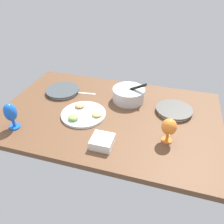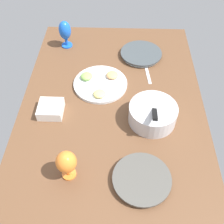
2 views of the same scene
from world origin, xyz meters
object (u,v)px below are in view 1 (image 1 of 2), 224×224
Objects in this scene: dinner_plate_left at (63,91)px; mixing_bowl at (129,94)px; square_bowl_white at (102,141)px; hurricane_glass_blue at (11,113)px; hurricane_glass_orange at (169,128)px; fruit_platter at (83,114)px; dinner_plate_right at (174,110)px.

mixing_bowl is (56.19, 3.80, 4.05)cm from dinner_plate_left.
mixing_bowl is at bearing 86.27° from square_bowl_white.
hurricane_glass_blue reaches higher than hurricane_glass_orange.
hurricane_glass_orange is (33.91, -40.08, 5.07)cm from mixing_bowl.
fruit_platter is (-26.66, -29.56, -4.19)cm from mixing_bowl.
dinner_plate_right is 1.41× the size of hurricane_glass_blue.
square_bowl_white is at bearing 0.30° from hurricane_glass_blue.
mixing_bowl is 40.03cm from fruit_platter.
hurricane_glass_orange is at bearing 8.75° from hurricane_glass_blue.
mixing_bowl is at bearing 47.96° from fruit_platter.
dinner_plate_right is 66.79cm from fruit_platter.
hurricane_glass_blue is (-102.07, -48.68, 9.97)cm from dinner_plate_right.
hurricane_glass_blue is (-39.29, -25.89, 10.19)cm from fruit_platter.
mixing_bowl is 0.82× the size of fruit_platter.
hurricane_glass_blue is 62.92cm from square_bowl_white.
mixing_bowl is (-36.12, 6.78, 3.97)cm from dinner_plate_right.
fruit_platter is 48.14cm from hurricane_glass_blue.
hurricane_glass_blue is 101.04cm from hurricane_glass_orange.
hurricane_glass_orange is (99.86, 15.37, -0.94)cm from hurricane_glass_blue.
fruit_platter is at bearing 33.38° from hurricane_glass_blue.
fruit_platter is 1.71× the size of hurricane_glass_blue.
dinner_plate_right is 36.97cm from mixing_bowl.
hurricane_glass_blue is 1.43× the size of square_bowl_white.
dinner_plate_right is at bearing 19.95° from fruit_platter.
square_bowl_white is (23.07, -25.56, 1.79)cm from fruit_platter.
dinner_plate_right is 2.02× the size of square_bowl_white.
mixing_bowl is at bearing 130.23° from hurricane_glass_orange.
dinner_plate_right is (92.31, -2.97, 0.08)cm from dinner_plate_left.
dinner_plate_left is 1.03× the size of dinner_plate_right.
hurricane_glass_orange is at bearing -9.85° from fruit_platter.
mixing_bowl reaches higher than square_bowl_white.
dinner_plate_left is at bearing -176.13° from mixing_bowl.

